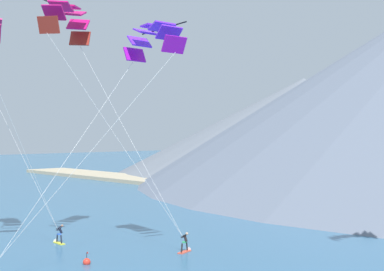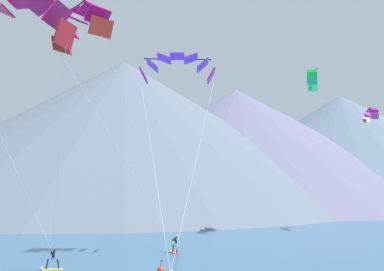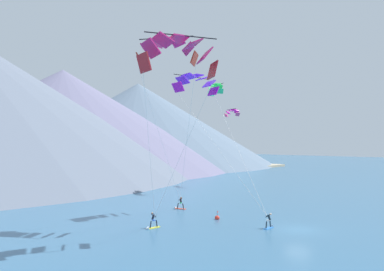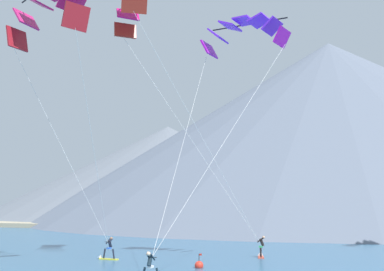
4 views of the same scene
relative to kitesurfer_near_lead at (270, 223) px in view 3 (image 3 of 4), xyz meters
name	(u,v)px [view 3 (image 3 of 4)]	position (x,y,z in m)	size (l,w,h in m)	color
ground_plane	(298,230)	(1.24, -2.52, -0.48)	(400.00, 400.00, 0.00)	#336084
kitesurfer_near_lead	(270,223)	(0.00, 0.00, 0.00)	(1.74, 0.63, 1.68)	#337FDB
kitesurfer_near_trail	(179,205)	(1.81, 14.69, -0.01)	(0.88, 1.78, 1.68)	#E54C33
kitesurfer_mid_center	(152,224)	(-8.21, 9.06, 0.00)	(1.76, 0.64, 1.67)	yellow
parafoil_kite_near_lead	(196,82)	(1.63, 11.48, 16.09)	(6.79, 12.69, 16.27)	purple
parafoil_kite_near_trail	(167,50)	(-6.30, 8.79, 18.36)	(10.67, 8.85, 18.77)	maroon
parafoil_kite_mid_center	(179,52)	(-9.91, 3.61, 16.66)	(7.63, 7.50, 17.31)	maroon
parafoil_kite_distant_high_outer	(232,112)	(28.58, 25.05, 14.65)	(2.05, 4.24, 1.59)	#BF497F
parafoil_kite_distant_low_drift	(216,88)	(19.37, 22.18, 18.31)	(3.02, 4.43, 1.99)	#28C77E
race_marker_buoy	(217,218)	(-0.14, 6.77, -0.32)	(0.56, 0.56, 1.02)	red
shoreline_strip	(43,186)	(1.24, 50.99, -0.13)	(180.00, 10.00, 0.70)	tan
shore_building_promenade_mid	(132,167)	(26.40, 54.45, 2.15)	(9.76, 6.64, 5.23)	#A89E8E
shore_building_quay_east	(85,170)	(12.26, 53.60, 2.08)	(7.13, 5.37, 5.09)	#A89E8E
shore_building_quay_west	(52,170)	(4.64, 54.20, 2.48)	(7.04, 5.39, 5.90)	#B7AD9E
mountain_peak_central_summit	(138,124)	(63.84, 96.64, 15.82)	(108.15, 108.15, 32.60)	slate
mountain_peak_east_shoulder	(63,119)	(30.19, 95.49, 16.10)	(112.01, 112.01, 33.17)	slate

